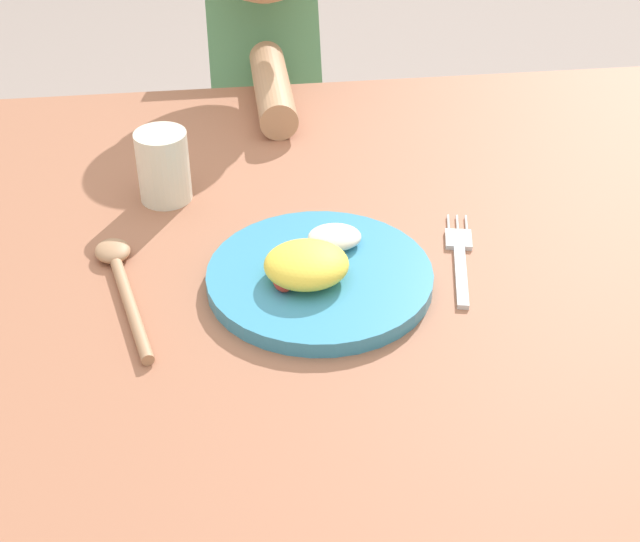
# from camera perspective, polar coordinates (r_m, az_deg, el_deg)

# --- Properties ---
(dining_table) EXTENTS (1.28, 0.98, 0.69)m
(dining_table) POSITION_cam_1_polar(r_m,az_deg,el_deg) (1.11, -1.79, -2.32)
(dining_table) COLOR #A3664A
(dining_table) RESTS_ON ground_plane
(plate) EXTENTS (0.25, 0.25, 0.05)m
(plate) POSITION_cam_1_polar(r_m,az_deg,el_deg) (1.01, -0.15, -0.16)
(plate) COLOR teal
(plate) RESTS_ON dining_table
(fork) EXTENTS (0.06, 0.19, 0.01)m
(fork) POSITION_cam_1_polar(r_m,az_deg,el_deg) (1.07, 8.73, 0.87)
(fork) COLOR silver
(fork) RESTS_ON dining_table
(spoon) EXTENTS (0.08, 0.23, 0.02)m
(spoon) POSITION_cam_1_polar(r_m,az_deg,el_deg) (1.04, -12.33, -0.42)
(spoon) COLOR tan
(spoon) RESTS_ON dining_table
(drinking_cup) EXTENTS (0.07, 0.07, 0.09)m
(drinking_cup) POSITION_cam_1_polar(r_m,az_deg,el_deg) (1.17, -9.77, 6.47)
(drinking_cup) COLOR silver
(drinking_cup) RESTS_ON dining_table
(person) EXTENTS (0.20, 0.49, 0.99)m
(person) POSITION_cam_1_polar(r_m,az_deg,el_deg) (1.68, -3.41, 9.07)
(person) COLOR #41566E
(person) RESTS_ON ground_plane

